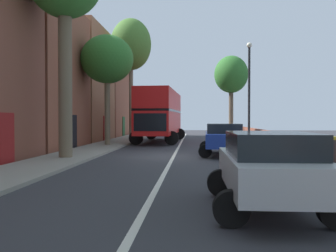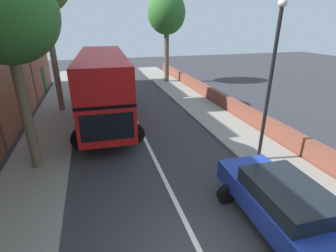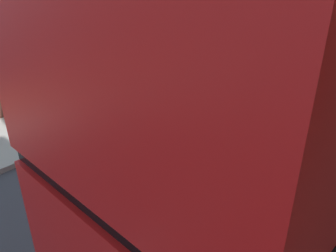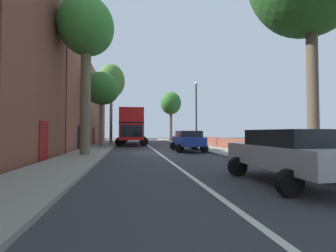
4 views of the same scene
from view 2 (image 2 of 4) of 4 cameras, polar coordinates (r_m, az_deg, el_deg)
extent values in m
cube|color=maroon|center=(17.22, -30.22, 3.89)|extent=(0.08, 1.10, 2.10)
cube|color=brown|center=(24.87, -32.77, 17.27)|extent=(4.00, 7.68, 9.71)
cube|color=#194C23|center=(24.84, -26.43, 9.45)|extent=(0.08, 1.10, 2.10)
cube|color=red|center=(15.54, -14.15, 6.51)|extent=(2.90, 10.40, 1.70)
cube|color=black|center=(15.33, -14.48, 9.85)|extent=(2.92, 10.30, 0.16)
cube|color=red|center=(15.18, -14.78, 12.91)|extent=(2.90, 10.40, 1.50)
cube|color=black|center=(10.64, -13.69, -0.25)|extent=(2.20, 0.15, 1.19)
cylinder|color=black|center=(12.63, -7.63, -1.72)|extent=(1.01, 0.34, 1.00)
cylinder|color=black|center=(12.66, -19.20, -2.80)|extent=(1.01, 0.34, 1.00)
cylinder|color=black|center=(19.24, -10.23, 6.56)|extent=(1.01, 0.34, 1.00)
cylinder|color=black|center=(19.25, -17.86, 5.84)|extent=(1.01, 0.34, 1.00)
cube|color=#1E389E|center=(8.12, 24.15, -16.10)|extent=(1.96, 4.52, 0.66)
cube|color=black|center=(7.67, 25.84, -13.66)|extent=(1.74, 2.51, 0.47)
cylinder|color=black|center=(8.86, 13.24, -14.96)|extent=(0.65, 0.24, 0.64)
cylinder|color=black|center=(9.76, 23.16, -12.53)|extent=(0.65, 0.24, 0.64)
cylinder|color=#7A6B56|center=(18.07, -24.80, 14.77)|extent=(0.37, 0.37, 7.45)
cylinder|color=brown|center=(10.95, -29.80, 3.18)|extent=(0.38, 0.38, 4.89)
ellipsoid|color=#2D6B28|center=(10.52, -33.45, 20.51)|extent=(3.54, 3.54, 3.26)
cylinder|color=brown|center=(25.83, -0.32, 16.31)|extent=(0.47, 0.47, 5.58)
ellipsoid|color=#2D6B28|center=(25.71, -0.34, 24.48)|extent=(3.55, 3.55, 3.93)
cylinder|color=black|center=(10.62, 22.00, 7.17)|extent=(0.14, 0.14, 6.00)
sphere|color=silver|center=(10.35, 24.72, 24.19)|extent=(0.32, 0.32, 0.32)
camera|label=1|loc=(14.62, 145.18, -33.84)|focal=38.39mm
camera|label=3|loc=(21.17, -19.50, 16.78)|focal=35.90mm
camera|label=4|loc=(12.82, 158.80, -39.73)|focal=23.12mm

